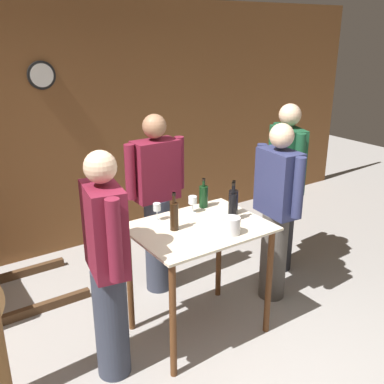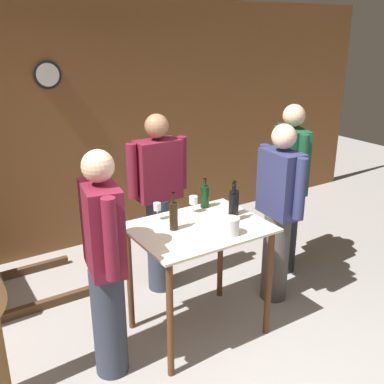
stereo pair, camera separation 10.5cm
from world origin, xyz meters
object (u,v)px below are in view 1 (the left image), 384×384
wine_bottle_center (233,206)px  wine_glass_near_left (157,208)px  person_visitor_with_scarf (277,210)px  person_host (157,202)px  wine_bottle_right (233,201)px  ice_bucket (232,226)px  wine_bottle_left (204,196)px  wine_glass_near_center (193,201)px  wine_bottle_far_left (174,215)px  person_visitor_bearded (107,265)px  person_visitor_near_door (285,186)px

wine_bottle_center → wine_glass_near_left: wine_bottle_center is taller
wine_glass_near_left → person_visitor_with_scarf: bearing=-12.6°
wine_glass_near_left → person_host: (0.27, 0.48, -0.16)m
wine_bottle_right → wine_bottle_center: bearing=-131.4°
wine_bottle_right → ice_bucket: bearing=-130.7°
wine_bottle_left → person_visitor_with_scarf: 0.69m
wine_glass_near_center → person_visitor_with_scarf: size_ratio=0.09×
wine_bottle_right → person_host: person_host is taller
wine_bottle_far_left → person_host: size_ratio=0.18×
person_visitor_with_scarf → person_visitor_bearded: (-1.66, -0.09, 0.02)m
person_host → wine_glass_near_center: bearing=-83.6°
person_visitor_with_scarf → person_visitor_bearded: person_visitor_bearded is taller
person_visitor_near_door → wine_glass_near_left: bearing=-176.3°
wine_bottle_right → ice_bucket: (-0.25, -0.29, -0.04)m
wine_glass_near_left → person_visitor_bearded: 0.69m
wine_bottle_center → person_host: bearing=105.6°
wine_bottle_left → ice_bucket: bearing=-104.2°
wine_glass_near_center → wine_bottle_left: bearing=18.7°
ice_bucket → person_visitor_near_door: person_visitor_near_door is taller
wine_bottle_right → person_visitor_bearded: size_ratio=0.17×
wine_glass_near_left → ice_bucket: size_ratio=1.11×
wine_glass_near_center → person_host: bearing=96.4°
wine_glass_near_left → ice_bucket: (0.33, -0.52, -0.04)m
wine_bottle_far_left → wine_bottle_left: bearing=29.0°
wine_bottle_left → person_host: size_ratio=0.15×
person_visitor_near_door → wine_bottle_far_left: bearing=-167.9°
wine_bottle_center → wine_bottle_right: wine_bottle_center is taller
wine_bottle_center → wine_bottle_right: size_ratio=1.10×
wine_bottle_left → ice_bucket: (-0.14, -0.55, -0.03)m
wine_glass_near_left → wine_bottle_right: bearing=-21.9°
wine_bottle_left → wine_glass_near_center: (-0.15, -0.05, 0.01)m
wine_bottle_far_left → person_visitor_with_scarf: 1.07m
wine_bottle_far_left → person_host: 0.76m
wine_glass_near_center → person_visitor_near_door: (1.19, 0.12, -0.14)m
wine_bottle_right → person_visitor_bearded: bearing=-175.2°
wine_bottle_far_left → person_visitor_with_scarf: size_ratio=0.18×
ice_bucket → person_host: size_ratio=0.08×
wine_bottle_far_left → person_visitor_bearded: bearing=-169.9°
person_visitor_bearded → wine_glass_near_center: bearing=18.8°
wine_bottle_far_left → wine_bottle_right: (0.56, -0.01, -0.01)m
person_visitor_bearded → person_host: bearing=43.6°
wine_bottle_center → person_visitor_near_door: bearing=22.9°
wine_bottle_center → person_visitor_bearded: person_visitor_bearded is taller
wine_glass_near_left → wine_glass_near_center: (0.32, -0.02, -0.00)m
wine_glass_near_left → person_visitor_near_door: person_visitor_near_door is taller
person_visitor_bearded → person_visitor_with_scarf: bearing=3.1°
wine_bottle_right → person_visitor_with_scarf: (0.50, -0.01, -0.19)m
wine_glass_near_center → ice_bucket: (0.01, -0.50, -0.04)m
wine_bottle_left → person_visitor_with_scarf: (0.61, -0.27, -0.18)m
wine_glass_near_center → person_host: person_host is taller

